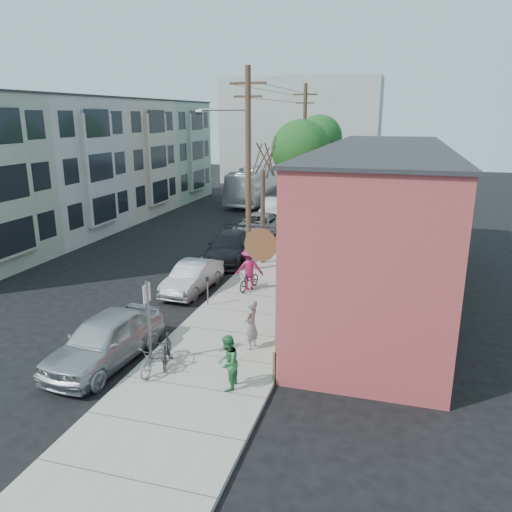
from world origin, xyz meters
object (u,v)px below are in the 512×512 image
(parking_meter_near, at_px, (207,286))
(car_2, at_px, (230,247))
(patron_grey, at_px, (251,324))
(parked_bike_b, at_px, (156,357))
(bus, at_px, (262,184))
(patron_green, at_px, (228,363))
(utility_pole_near, at_px, (247,168))
(tree_bare, at_px, (263,217))
(tree_leafy_far, at_px, (320,138))
(car_1, at_px, (192,277))
(cyclist, at_px, (249,269))
(tree_leafy_mid, at_px, (300,149))
(car_4, at_px, (275,209))
(parking_meter_far, at_px, (257,244))
(car_0, at_px, (105,340))
(patio_chair_a, at_px, (284,326))
(car_3, at_px, (259,226))
(parked_bike_a, at_px, (167,350))
(patio_chair_b, at_px, (286,328))
(sign_post, at_px, (148,315))

(parking_meter_near, bearing_deg, car_2, 101.63)
(patron_grey, xyz_separation_m, parked_bike_b, (-2.41, -2.34, -0.42))
(parked_bike_b, distance_m, bus, 32.97)
(patron_green, bearing_deg, utility_pole_near, -169.57)
(tree_bare, distance_m, parked_bike_b, 12.62)
(tree_bare, distance_m, tree_leafy_far, 18.52)
(parked_bike_b, bearing_deg, car_1, 109.66)
(tree_bare, distance_m, cyclist, 4.63)
(parking_meter_near, xyz_separation_m, tree_leafy_far, (0.55, 24.95, 5.02))
(tree_leafy_far, relative_size, parked_bike_b, 4.49)
(tree_leafy_mid, distance_m, patron_grey, 20.69)
(tree_leafy_mid, bearing_deg, car_4, 137.84)
(parking_meter_far, height_order, car_0, car_0)
(patio_chair_a, height_order, car_3, car_3)
(patio_chair_a, distance_m, bus, 30.33)
(parked_bike_a, height_order, car_4, car_4)
(utility_pole_near, distance_m, tree_leafy_far, 19.68)
(car_0, bearing_deg, patio_chair_a, 36.26)
(parking_meter_near, height_order, patio_chair_a, parking_meter_near)
(patio_chair_b, bearing_deg, tree_leafy_far, 88.08)
(tree_bare, relative_size, car_0, 1.02)
(tree_leafy_mid, distance_m, car_1, 15.80)
(patron_grey, distance_m, car_3, 16.92)
(car_1, relative_size, car_4, 0.83)
(utility_pole_near, relative_size, cyclist, 5.10)
(patron_grey, bearing_deg, parking_meter_far, -152.78)
(utility_pole_near, distance_m, car_2, 5.20)
(sign_post, distance_m, utility_pole_near, 11.17)
(patron_grey, bearing_deg, cyclist, -150.46)
(parking_meter_far, bearing_deg, parked_bike_b, -87.74)
(tree_leafy_mid, height_order, car_3, tree_leafy_mid)
(sign_post, height_order, patio_chair_a, sign_post)
(parked_bike_a, bearing_deg, parking_meter_near, 79.44)
(parking_meter_near, height_order, cyclist, cyclist)
(utility_pole_near, bearing_deg, parked_bike_b, -88.03)
(patio_chair_b, bearing_deg, tree_bare, 101.46)
(parked_bike_a, xyz_separation_m, car_0, (-2.09, -0.25, 0.20))
(patio_chair_a, distance_m, patron_grey, 1.51)
(patio_chair_b, height_order, car_4, car_4)
(patio_chair_a, height_order, car_1, car_1)
(tree_leafy_mid, height_order, tree_leafy_far, tree_leafy_far)
(sign_post, relative_size, tree_bare, 0.56)
(tree_leafy_far, distance_m, parked_bike_a, 30.63)
(sign_post, height_order, car_2, sign_post)
(cyclist, relative_size, parked_bike_b, 1.13)
(tree_leafy_mid, xyz_separation_m, cyclist, (0.56, -14.27, -4.43))
(parking_meter_near, distance_m, utility_pole_near, 6.90)
(car_3, distance_m, car_4, 5.77)
(tree_bare, relative_size, car_1, 1.20)
(parked_bike_a, xyz_separation_m, bus, (-5.63, 31.98, 1.03))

